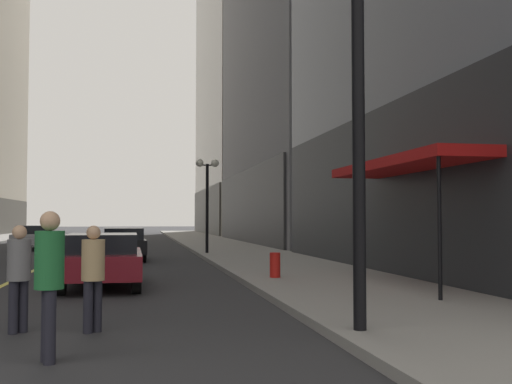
{
  "coord_description": "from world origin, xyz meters",
  "views": [
    {
      "loc": [
        3.4,
        -5.74,
        1.68
      ],
      "look_at": [
        9.74,
        27.11,
        3.19
      ],
      "focal_mm": 42.19,
      "sensor_mm": 36.0,
      "label": 1
    }
  ],
  "objects": [
    {
      "name": "car_maroon",
      "position": [
        2.49,
        9.67,
        0.72
      ],
      "size": [
        1.94,
        4.53,
        1.32
      ],
      "color": "maroon",
      "rests_on": "ground"
    },
    {
      "name": "traffic_light_near_right",
      "position": [
        5.35,
        2.2,
        3.74
      ],
      "size": [
        3.43,
        0.35,
        5.65
      ],
      "color": "black",
      "rests_on": "ground"
    },
    {
      "name": "lane_centre_stripe",
      "position": [
        0.0,
        35.0,
        0.0
      ],
      "size": [
        0.16,
        70.0,
        0.01
      ],
      "primitive_type": "cube",
      "color": "#E5D64C",
      "rests_on": "ground"
    },
    {
      "name": "pedestrian_in_tan_trench",
      "position": [
        2.72,
        3.54,
        0.92
      ],
      "size": [
        0.48,
        0.48,
        1.58
      ],
      "color": "black",
      "rests_on": "ground"
    },
    {
      "name": "car_black",
      "position": [
        2.74,
        19.49,
        0.72
      ],
      "size": [
        1.89,
        4.36,
        1.32
      ],
      "color": "black",
      "rests_on": "ground"
    },
    {
      "name": "sidewalk_right",
      "position": [
        8.25,
        35.0,
        0.07
      ],
      "size": [
        4.5,
        78.0,
        0.15
      ],
      "primitive_type": "cube",
      "color": "gray",
      "rests_on": "ground"
    },
    {
      "name": "pedestrian_in_green_parka",
      "position": [
        2.36,
        1.7,
        1.04
      ],
      "size": [
        0.43,
        0.43,
        1.77
      ],
      "color": "black",
      "rests_on": "ground"
    },
    {
      "name": "pedestrian_in_grey_suit",
      "position": [
        1.65,
        3.71,
        0.92
      ],
      "size": [
        0.48,
        0.48,
        1.59
      ],
      "color": "black",
      "rests_on": "ground"
    },
    {
      "name": "car_silver",
      "position": [
        -2.39,
        29.73,
        0.72
      ],
      "size": [
        2.03,
        4.73,
        1.32
      ],
      "color": "#B7B7BC",
      "rests_on": "ground"
    },
    {
      "name": "storefront_awning_right",
      "position": [
        9.69,
        7.85,
        2.99
      ],
      "size": [
        1.6,
        6.36,
        3.12
      ],
      "color": "#B21414",
      "rests_on": "ground"
    },
    {
      "name": "street_lamp_right_mid",
      "position": [
        6.4,
        21.58,
        3.26
      ],
      "size": [
        1.06,
        0.36,
        4.43
      ],
      "color": "black",
      "rests_on": "ground"
    },
    {
      "name": "ground_plane",
      "position": [
        0.0,
        35.0,
        0.0
      ],
      "size": [
        200.0,
        200.0,
        0.0
      ],
      "primitive_type": "plane",
      "color": "#2D2D30"
    },
    {
      "name": "fire_hydrant_right",
      "position": [
        6.9,
        9.75,
        0.4
      ],
      "size": [
        0.28,
        0.28,
        0.8
      ],
      "primitive_type": "cylinder",
      "color": "red",
      "rests_on": "ground"
    }
  ]
}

